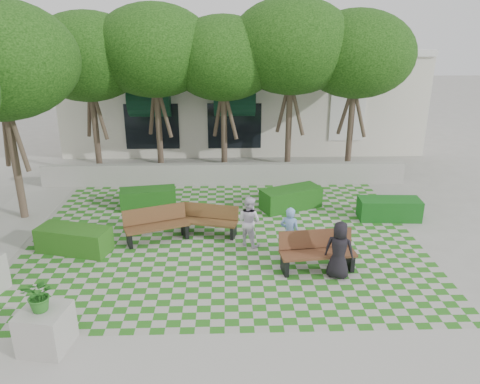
{
  "coord_description": "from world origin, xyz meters",
  "views": [
    {
      "loc": [
        0.07,
        -12.27,
        6.53
      ],
      "look_at": [
        0.5,
        1.5,
        1.4
      ],
      "focal_mm": 35.0,
      "sensor_mm": 36.0,
      "label": 1
    }
  ],
  "objects_px": {
    "hedge_west": "(74,240)",
    "person_blue": "(290,233)",
    "bench_east": "(317,252)",
    "hedge_midright": "(291,198)",
    "hedge_midleft": "(148,198)",
    "bench_mid": "(210,221)",
    "planter_front": "(44,321)",
    "person_dark": "(339,250)",
    "person_white": "(249,221)",
    "hedge_east": "(389,209)",
    "bench_west": "(156,225)"
  },
  "relations": [
    {
      "from": "hedge_east",
      "to": "person_dark",
      "type": "relative_size",
      "value": 1.31
    },
    {
      "from": "hedge_midleft",
      "to": "person_dark",
      "type": "relative_size",
      "value": 1.25
    },
    {
      "from": "hedge_midright",
      "to": "hedge_west",
      "type": "distance_m",
      "value": 7.57
    },
    {
      "from": "bench_east",
      "to": "hedge_east",
      "type": "relative_size",
      "value": 1.02
    },
    {
      "from": "bench_east",
      "to": "person_dark",
      "type": "distance_m",
      "value": 0.71
    },
    {
      "from": "hedge_east",
      "to": "person_blue",
      "type": "distance_m",
      "value": 4.69
    },
    {
      "from": "person_blue",
      "to": "person_white",
      "type": "distance_m",
      "value": 1.42
    },
    {
      "from": "hedge_west",
      "to": "person_blue",
      "type": "height_order",
      "value": "person_blue"
    },
    {
      "from": "bench_east",
      "to": "bench_west",
      "type": "distance_m",
      "value": 5.05
    },
    {
      "from": "hedge_west",
      "to": "planter_front",
      "type": "bearing_deg",
      "value": -80.43
    },
    {
      "from": "bench_mid",
      "to": "person_white",
      "type": "xyz_separation_m",
      "value": [
        1.22,
        -0.8,
        0.33
      ]
    },
    {
      "from": "person_blue",
      "to": "person_white",
      "type": "bearing_deg",
      "value": -15.24
    },
    {
      "from": "bench_east",
      "to": "hedge_midright",
      "type": "bearing_deg",
      "value": 85.35
    },
    {
      "from": "hedge_west",
      "to": "person_dark",
      "type": "relative_size",
      "value": 1.35
    },
    {
      "from": "planter_front",
      "to": "hedge_midleft",
      "type": "bearing_deg",
      "value": 83.3
    },
    {
      "from": "bench_east",
      "to": "person_dark",
      "type": "bearing_deg",
      "value": -47.39
    },
    {
      "from": "hedge_midleft",
      "to": "bench_mid",
      "type": "bearing_deg",
      "value": -45.83
    },
    {
      "from": "hedge_west",
      "to": "bench_east",
      "type": "bearing_deg",
      "value": -10.35
    },
    {
      "from": "hedge_midright",
      "to": "hedge_midleft",
      "type": "xyz_separation_m",
      "value": [
        -5.22,
        0.3,
        -0.03
      ]
    },
    {
      "from": "hedge_west",
      "to": "person_blue",
      "type": "relative_size",
      "value": 1.36
    },
    {
      "from": "bench_mid",
      "to": "planter_front",
      "type": "distance_m",
      "value": 6.35
    },
    {
      "from": "hedge_west",
      "to": "person_white",
      "type": "distance_m",
      "value": 5.23
    },
    {
      "from": "hedge_midleft",
      "to": "planter_front",
      "type": "distance_m",
      "value": 7.9
    },
    {
      "from": "hedge_midright",
      "to": "hedge_midleft",
      "type": "height_order",
      "value": "hedge_midright"
    },
    {
      "from": "person_blue",
      "to": "bench_west",
      "type": "bearing_deg",
      "value": 4.74
    },
    {
      "from": "bench_mid",
      "to": "hedge_midleft",
      "type": "xyz_separation_m",
      "value": [
        -2.32,
        2.39,
        -0.11
      ]
    },
    {
      "from": "person_dark",
      "to": "bench_east",
      "type": "bearing_deg",
      "value": -19.86
    },
    {
      "from": "hedge_east",
      "to": "hedge_midleft",
      "type": "height_order",
      "value": "hedge_east"
    },
    {
      "from": "hedge_midleft",
      "to": "person_white",
      "type": "relative_size",
      "value": 1.26
    },
    {
      "from": "bench_mid",
      "to": "hedge_midleft",
      "type": "relative_size",
      "value": 0.96
    },
    {
      "from": "hedge_midleft",
      "to": "person_white",
      "type": "distance_m",
      "value": 4.78
    },
    {
      "from": "planter_front",
      "to": "person_dark",
      "type": "height_order",
      "value": "planter_front"
    },
    {
      "from": "hedge_midright",
      "to": "person_white",
      "type": "xyz_separation_m",
      "value": [
        -1.67,
        -2.89,
        0.4
      ]
    },
    {
      "from": "bench_west",
      "to": "planter_front",
      "type": "height_order",
      "value": "planter_front"
    },
    {
      "from": "bench_east",
      "to": "bench_mid",
      "type": "xyz_separation_m",
      "value": [
        -3.01,
        2.34,
        -0.06
      ]
    },
    {
      "from": "bench_east",
      "to": "person_white",
      "type": "distance_m",
      "value": 2.38
    },
    {
      "from": "bench_east",
      "to": "hedge_midright",
      "type": "height_order",
      "value": "bench_east"
    },
    {
      "from": "bench_west",
      "to": "person_dark",
      "type": "xyz_separation_m",
      "value": [
        5.14,
        -2.39,
        0.29
      ]
    },
    {
      "from": "hedge_midleft",
      "to": "hedge_midright",
      "type": "bearing_deg",
      "value": -3.28
    },
    {
      "from": "hedge_west",
      "to": "planter_front",
      "type": "relative_size",
      "value": 1.3
    },
    {
      "from": "person_white",
      "to": "hedge_west",
      "type": "bearing_deg",
      "value": 39.47
    },
    {
      "from": "hedge_east",
      "to": "hedge_midleft",
      "type": "distance_m",
      "value": 8.58
    },
    {
      "from": "bench_mid",
      "to": "hedge_midleft",
      "type": "distance_m",
      "value": 3.34
    },
    {
      "from": "hedge_midleft",
      "to": "hedge_west",
      "type": "bearing_deg",
      "value": -115.74
    },
    {
      "from": "bench_mid",
      "to": "person_dark",
      "type": "distance_m",
      "value": 4.48
    },
    {
      "from": "hedge_west",
      "to": "planter_front",
      "type": "xyz_separation_m",
      "value": [
        0.74,
        -4.39,
        0.29
      ]
    },
    {
      "from": "hedge_midright",
      "to": "planter_front",
      "type": "relative_size",
      "value": 1.33
    },
    {
      "from": "hedge_midright",
      "to": "planter_front",
      "type": "distance_m",
      "value": 9.73
    },
    {
      "from": "hedge_east",
      "to": "person_white",
      "type": "relative_size",
      "value": 1.32
    },
    {
      "from": "bench_east",
      "to": "bench_mid",
      "type": "relative_size",
      "value": 1.12
    }
  ]
}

